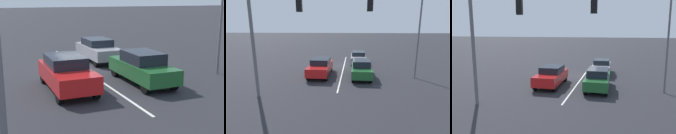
% 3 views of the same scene
% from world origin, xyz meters
% --- Properties ---
extents(ground_plane, '(240.00, 240.00, 0.00)m').
position_xyz_m(ground_plane, '(0.00, 0.00, 0.00)').
color(ground_plane, '#28282D').
extents(lane_stripe_left_divider, '(0.12, 15.10, 0.01)m').
position_xyz_m(lane_stripe_left_divider, '(0.00, 1.55, 0.01)').
color(lane_stripe_left_divider, silver).
rests_on(lane_stripe_left_divider, ground_plane).
extents(car_red_midlane_front, '(1.80, 4.56, 1.58)m').
position_xyz_m(car_red_midlane_front, '(1.97, 4.61, 0.83)').
color(car_red_midlane_front, red).
rests_on(car_red_midlane_front, ground_plane).
extents(car_darkgreen_leftlane_front, '(1.71, 4.54, 1.58)m').
position_xyz_m(car_darkgreen_leftlane_front, '(-1.79, 4.86, 0.81)').
color(car_darkgreen_leftlane_front, '#1E5928').
rests_on(car_darkgreen_leftlane_front, ground_plane).
extents(car_gray_leftlane_second, '(1.75, 4.55, 1.50)m').
position_xyz_m(car_gray_leftlane_second, '(-1.68, -1.14, 0.80)').
color(car_gray_leftlane_second, gray).
rests_on(car_gray_leftlane_second, ground_plane).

